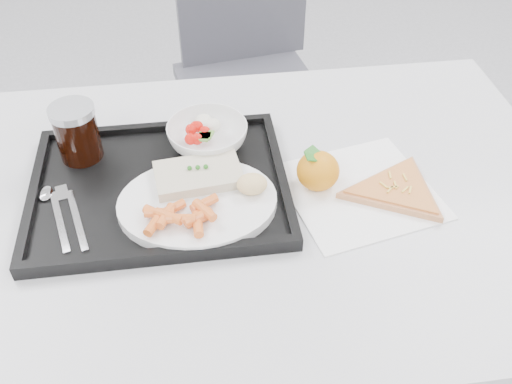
% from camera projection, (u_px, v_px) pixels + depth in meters
% --- Properties ---
extents(table, '(1.20, 0.80, 0.75)m').
position_uv_depth(table, '(244.00, 221.00, 1.06)').
color(table, '#B8B8BA').
rests_on(table, ground).
extents(chair, '(0.48, 0.48, 0.93)m').
position_uv_depth(chair, '(247.00, 55.00, 1.80)').
color(chair, '#3E3D45').
rests_on(chair, ground).
extents(tray, '(0.45, 0.35, 0.03)m').
position_uv_depth(tray, '(160.00, 187.00, 1.02)').
color(tray, black).
rests_on(tray, table).
extents(dinner_plate, '(0.27, 0.27, 0.02)m').
position_uv_depth(dinner_plate, '(198.00, 203.00, 0.96)').
color(dinner_plate, white).
rests_on(dinner_plate, tray).
extents(fish_fillet, '(0.16, 0.11, 0.03)m').
position_uv_depth(fish_fillet, '(198.00, 175.00, 0.99)').
color(fish_fillet, beige).
rests_on(fish_fillet, dinner_plate).
extents(bread_roll, '(0.06, 0.06, 0.03)m').
position_uv_depth(bread_roll, '(252.00, 184.00, 0.96)').
color(bread_roll, '#E2B785').
rests_on(bread_roll, dinner_plate).
extents(salad_bowl, '(0.15, 0.15, 0.05)m').
position_uv_depth(salad_bowl, '(208.00, 136.00, 1.08)').
color(salad_bowl, white).
rests_on(salad_bowl, tray).
extents(cola_glass, '(0.08, 0.08, 0.11)m').
position_uv_depth(cola_glass, '(77.00, 131.00, 1.03)').
color(cola_glass, black).
rests_on(cola_glass, tray).
extents(cutlery, '(0.10, 0.17, 0.01)m').
position_uv_depth(cutlery, '(60.00, 209.00, 0.96)').
color(cutlery, silver).
rests_on(cutlery, tray).
extents(napkin, '(0.30, 0.29, 0.00)m').
position_uv_depth(napkin, '(360.00, 191.00, 1.02)').
color(napkin, white).
rests_on(napkin, table).
extents(tangerine, '(0.09, 0.09, 0.07)m').
position_uv_depth(tangerine, '(318.00, 171.00, 1.01)').
color(tangerine, orange).
rests_on(tangerine, napkin).
extents(pizza_slice, '(0.22, 0.22, 0.02)m').
position_uv_depth(pizza_slice, '(397.00, 190.00, 1.01)').
color(pizza_slice, tan).
rests_on(pizza_slice, napkin).
extents(carrot_pile, '(0.13, 0.09, 0.02)m').
position_uv_depth(carrot_pile, '(180.00, 215.00, 0.91)').
color(carrot_pile, orange).
rests_on(carrot_pile, dinner_plate).
extents(salad_contents, '(0.07, 0.09, 0.03)m').
position_uv_depth(salad_contents, '(202.00, 128.00, 1.08)').
color(salad_contents, red).
rests_on(salad_contents, salad_bowl).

